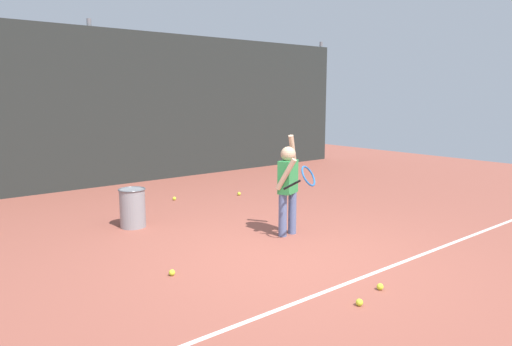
# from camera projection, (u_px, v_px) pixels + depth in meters

# --- Properties ---
(ground_plane) EXTENTS (20.00, 20.00, 0.00)m
(ground_plane) POSITION_uv_depth(u_px,v_px,m) (285.00, 257.00, 5.60)
(ground_plane) COLOR #9E5142
(court_line_baseline) EXTENTS (9.00, 0.05, 0.00)m
(court_line_baseline) POSITION_uv_depth(u_px,v_px,m) (350.00, 282.00, 4.86)
(court_line_baseline) COLOR white
(court_line_baseline) RESTS_ON ground
(back_fence_windscreen) EXTENTS (13.62, 0.08, 3.20)m
(back_fence_windscreen) POSITION_uv_depth(u_px,v_px,m) (95.00, 109.00, 9.62)
(back_fence_windscreen) COLOR #282D2B
(back_fence_windscreen) RESTS_ON ground
(fence_post_1) EXTENTS (0.09, 0.09, 3.35)m
(fence_post_1) POSITION_uv_depth(u_px,v_px,m) (93.00, 105.00, 9.65)
(fence_post_1) COLOR slate
(fence_post_1) RESTS_ON ground
(fence_post_2) EXTENTS (0.09, 0.09, 3.35)m
(fence_post_2) POSITION_uv_depth(u_px,v_px,m) (320.00, 102.00, 13.84)
(fence_post_2) COLOR slate
(fence_post_2) RESTS_ON ground
(tennis_player) EXTENTS (0.54, 0.76, 1.35)m
(tennis_player) POSITION_uv_depth(u_px,v_px,m) (289.00, 182.00, 6.36)
(tennis_player) COLOR slate
(tennis_player) RESTS_ON ground
(ball_hopper) EXTENTS (0.38, 0.38, 0.56)m
(ball_hopper) POSITION_uv_depth(u_px,v_px,m) (133.00, 207.00, 6.84)
(ball_hopper) COLOR gray
(ball_hopper) RESTS_ON ground
(tennis_ball_0) EXTENTS (0.07, 0.07, 0.07)m
(tennis_ball_0) POSITION_uv_depth(u_px,v_px,m) (172.00, 273.00, 5.03)
(tennis_ball_0) COLOR #CCE033
(tennis_ball_0) RESTS_ON ground
(tennis_ball_1) EXTENTS (0.07, 0.07, 0.07)m
(tennis_ball_1) POSITION_uv_depth(u_px,v_px,m) (136.00, 197.00, 8.74)
(tennis_ball_1) COLOR #CCE033
(tennis_ball_1) RESTS_ON ground
(tennis_ball_2) EXTENTS (0.07, 0.07, 0.07)m
(tennis_ball_2) POSITION_uv_depth(u_px,v_px,m) (359.00, 302.00, 4.31)
(tennis_ball_2) COLOR #CCE033
(tennis_ball_2) RESTS_ON ground
(tennis_ball_3) EXTENTS (0.07, 0.07, 0.07)m
(tennis_ball_3) POSITION_uv_depth(u_px,v_px,m) (380.00, 287.00, 4.66)
(tennis_ball_3) COLOR #CCE033
(tennis_ball_3) RESTS_ON ground
(tennis_ball_4) EXTENTS (0.07, 0.07, 0.07)m
(tennis_ball_4) POSITION_uv_depth(u_px,v_px,m) (239.00, 194.00, 9.02)
(tennis_ball_4) COLOR #CCE033
(tennis_ball_4) RESTS_ON ground
(tennis_ball_5) EXTENTS (0.07, 0.07, 0.07)m
(tennis_ball_5) POSITION_uv_depth(u_px,v_px,m) (174.00, 198.00, 8.60)
(tennis_ball_5) COLOR #CCE033
(tennis_ball_5) RESTS_ON ground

